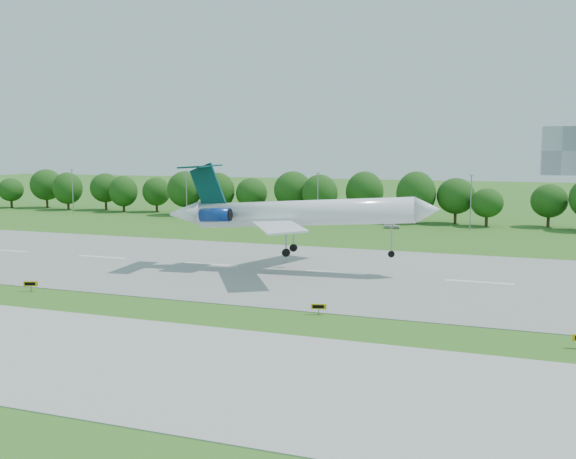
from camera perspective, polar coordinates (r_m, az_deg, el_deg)
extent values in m
plane|color=#2F641A|center=(70.03, -1.19, -7.65)|extent=(600.00, 600.00, 0.00)
cube|color=gray|center=(93.24, 4.26, -3.87)|extent=(400.00, 45.00, 0.08)
cube|color=#ADADA8|center=(54.30, -8.06, -12.15)|extent=(400.00, 23.00, 0.08)
cylinder|color=#382314|center=(199.35, -19.05, 2.21)|extent=(0.70, 0.70, 3.60)
sphere|color=#113D0F|center=(199.04, -19.10, 3.47)|extent=(8.40, 8.40, 8.40)
cylinder|color=#382314|center=(177.27, -8.86, 1.94)|extent=(0.70, 0.70, 3.60)
sphere|color=#113D0F|center=(176.92, -8.89, 3.36)|extent=(8.40, 8.40, 8.40)
cylinder|color=#382314|center=(162.20, 3.68, 1.52)|extent=(0.70, 0.70, 3.60)
sphere|color=#113D0F|center=(161.82, 3.69, 3.07)|extent=(8.40, 8.40, 8.40)
cylinder|color=#382314|center=(156.19, 17.94, 0.96)|extent=(0.70, 0.70, 3.60)
sphere|color=#113D0F|center=(155.80, 18.01, 2.57)|extent=(8.40, 8.40, 8.40)
cylinder|color=gray|center=(185.03, -18.60, 3.17)|extent=(0.24, 0.24, 12.00)
cube|color=gray|center=(184.73, -18.67, 5.06)|extent=(0.90, 0.25, 0.18)
cylinder|color=gray|center=(165.79, -9.01, 3.03)|extent=(0.24, 0.24, 12.00)
cube|color=gray|center=(165.46, -9.05, 5.14)|extent=(0.90, 0.25, 0.18)
cylinder|color=gray|center=(152.27, 2.66, 2.74)|extent=(0.24, 0.24, 12.00)
cube|color=gray|center=(151.91, 2.68, 5.04)|extent=(0.90, 0.25, 0.18)
cylinder|color=gray|center=(146.07, 15.93, 2.28)|extent=(0.24, 0.24, 12.00)
cube|color=gray|center=(145.69, 16.02, 4.67)|extent=(0.90, 0.25, 0.18)
cube|color=#B2B2B7|center=(469.14, 23.08, 6.46)|extent=(24.00, 24.00, 32.00)
cylinder|color=white|center=(93.35, 1.43, 1.48)|extent=(32.15, 6.86, 5.33)
cone|color=white|center=(91.14, 12.31, 1.74)|extent=(3.93, 4.04, 3.88)
cone|color=white|center=(98.98, -9.05, 1.42)|extent=(5.61, 4.21, 3.96)
cube|color=white|center=(86.75, -0.85, 0.26)|extent=(11.59, 14.55, 0.54)
cube|color=white|center=(101.08, 1.28, 1.26)|extent=(9.56, 14.75, 0.54)
cube|color=#043636|center=(97.30, -7.14, 3.81)|extent=(5.66, 1.09, 7.23)
cube|color=#043636|center=(97.55, -7.75, 5.58)|extent=(4.38, 10.35, 0.41)
cylinder|color=navy|center=(94.31, -6.50, 1.29)|extent=(4.72, 2.45, 2.24)
cylinder|color=navy|center=(99.47, -5.40, 1.61)|extent=(4.72, 2.45, 2.24)
cylinder|color=gray|center=(91.94, 9.19, -1.03)|extent=(0.21, 0.21, 3.71)
cylinder|color=black|center=(92.22, 9.17, -2.17)|extent=(0.98, 0.41, 0.95)
cylinder|color=gray|center=(92.02, -0.17, -0.93)|extent=(0.25, 0.25, 3.71)
cylinder|color=black|center=(92.31, -0.17, -2.07)|extent=(1.21, 0.59, 1.17)
cylinder|color=gray|center=(96.51, 0.50, -0.55)|extent=(0.25, 0.25, 3.71)
cylinder|color=black|center=(96.78, 0.49, -1.64)|extent=(1.21, 0.59, 1.17)
cube|color=gray|center=(87.67, -21.87, -4.86)|extent=(0.14, 0.14, 0.80)
cube|color=#E9A70C|center=(87.56, -21.89, -4.49)|extent=(1.79, 0.77, 0.63)
cube|color=black|center=(87.45, -21.92, -4.51)|extent=(1.30, 0.45, 0.40)
cube|color=gray|center=(70.40, 2.75, -7.26)|extent=(0.13, 0.13, 0.73)
cube|color=#E9A70C|center=(70.27, 2.75, -6.85)|extent=(1.67, 0.60, 0.58)
cube|color=black|center=(70.16, 2.75, -6.87)|extent=(1.23, 0.33, 0.37)
imported|color=white|center=(157.54, 1.93, 0.95)|extent=(4.17, 1.54, 1.36)
imported|color=silver|center=(145.92, 9.22, 0.33)|extent=(3.63, 1.57, 1.22)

